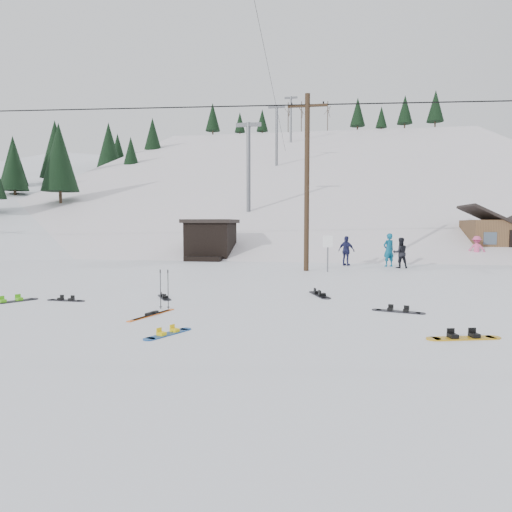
% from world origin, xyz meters
% --- Properties ---
extents(ground, '(200.00, 200.00, 0.00)m').
position_xyz_m(ground, '(0.00, 0.00, 0.00)').
color(ground, white).
rests_on(ground, ground).
extents(ski_slope, '(60.00, 85.24, 65.97)m').
position_xyz_m(ski_slope, '(0.00, 55.00, -12.00)').
color(ski_slope, white).
rests_on(ski_slope, ground).
extents(ridge_left, '(47.54, 95.03, 58.38)m').
position_xyz_m(ridge_left, '(-36.00, 48.00, -11.00)').
color(ridge_left, white).
rests_on(ridge_left, ground).
extents(treeline_left, '(20.00, 64.00, 10.00)m').
position_xyz_m(treeline_left, '(-34.00, 40.00, 0.00)').
color(treeline_left, black).
rests_on(treeline_left, ground).
extents(treeline_crest, '(50.00, 6.00, 10.00)m').
position_xyz_m(treeline_crest, '(0.00, 86.00, 0.00)').
color(treeline_crest, black).
rests_on(treeline_crest, ski_slope).
extents(utility_pole, '(2.00, 0.26, 9.00)m').
position_xyz_m(utility_pole, '(2.00, 14.00, 4.68)').
color(utility_pole, '#3A2819').
rests_on(utility_pole, ground).
extents(trail_sign, '(0.50, 0.09, 1.85)m').
position_xyz_m(trail_sign, '(3.10, 13.58, 1.27)').
color(trail_sign, '#595B60').
rests_on(trail_sign, ground).
extents(lift_hut, '(3.40, 4.10, 2.75)m').
position_xyz_m(lift_hut, '(-5.00, 20.94, 1.36)').
color(lift_hut, black).
rests_on(lift_hut, ground).
extents(lift_tower_near, '(2.20, 0.36, 8.00)m').
position_xyz_m(lift_tower_near, '(-4.00, 30.00, 7.86)').
color(lift_tower_near, '#595B60').
rests_on(lift_tower_near, ski_slope).
extents(lift_tower_mid, '(2.20, 0.36, 8.00)m').
position_xyz_m(lift_tower_mid, '(-4.00, 50.00, 14.36)').
color(lift_tower_mid, '#595B60').
rests_on(lift_tower_mid, ski_slope).
extents(lift_tower_far, '(2.20, 0.36, 8.00)m').
position_xyz_m(lift_tower_far, '(-4.00, 70.00, 20.86)').
color(lift_tower_far, '#595B60').
rests_on(lift_tower_far, ski_slope).
extents(cabin, '(5.39, 4.40, 3.77)m').
position_xyz_m(cabin, '(15.00, 24.00, 1.48)').
color(cabin, brown).
rests_on(cabin, ground).
extents(hero_snowboard, '(0.72, 1.25, 0.10)m').
position_xyz_m(hero_snowboard, '(-0.20, -0.25, 0.02)').
color(hero_snowboard, '#174B98').
rests_on(hero_snowboard, ground).
extents(hero_skis, '(0.61, 1.81, 0.10)m').
position_xyz_m(hero_skis, '(-1.36, 1.67, 0.03)').
color(hero_skis, '#D85616').
rests_on(hero_skis, ground).
extents(ski_poles, '(0.31, 0.08, 1.13)m').
position_xyz_m(ski_poles, '(-1.38, 2.63, 0.58)').
color(ski_poles, black).
rests_on(ski_poles, ground).
extents(board_scatter_a, '(1.31, 0.32, 0.09)m').
position_xyz_m(board_scatter_a, '(-4.95, 3.43, 0.02)').
color(board_scatter_a, black).
rests_on(board_scatter_a, ground).
extents(board_scatter_b, '(0.81, 1.18, 0.09)m').
position_xyz_m(board_scatter_b, '(-2.09, 4.48, 0.02)').
color(board_scatter_b, black).
rests_on(board_scatter_b, ground).
extents(board_scatter_c, '(1.00, 1.46, 0.12)m').
position_xyz_m(board_scatter_c, '(-6.49, 2.91, 0.03)').
color(board_scatter_c, black).
rests_on(board_scatter_c, ground).
extents(board_scatter_d, '(1.39, 0.60, 0.10)m').
position_xyz_m(board_scatter_d, '(5.14, 3.26, 0.03)').
color(board_scatter_d, black).
rests_on(board_scatter_d, ground).
extents(board_scatter_e, '(1.58, 0.65, 0.11)m').
position_xyz_m(board_scatter_e, '(6.09, 0.43, 0.03)').
color(board_scatter_e, gold).
rests_on(board_scatter_e, ground).
extents(board_scatter_f, '(0.78, 1.62, 0.12)m').
position_xyz_m(board_scatter_f, '(2.92, 5.84, 0.03)').
color(board_scatter_f, black).
rests_on(board_scatter_f, ground).
extents(skier_teal, '(0.83, 0.75, 1.90)m').
position_xyz_m(skier_teal, '(6.49, 17.16, 0.95)').
color(skier_teal, '#0B5677').
rests_on(skier_teal, ground).
extents(skier_dark, '(0.92, 0.77, 1.68)m').
position_xyz_m(skier_dark, '(7.02, 16.35, 0.84)').
color(skier_dark, black).
rests_on(skier_dark, ground).
extents(skier_pink, '(1.18, 0.82, 1.67)m').
position_xyz_m(skier_pink, '(12.38, 21.25, 0.83)').
color(skier_pink, '#D64B81').
rests_on(skier_pink, ground).
extents(skier_navy, '(1.09, 0.86, 1.73)m').
position_xyz_m(skier_navy, '(4.14, 17.36, 0.87)').
color(skier_navy, '#1D1F49').
rests_on(skier_navy, ground).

